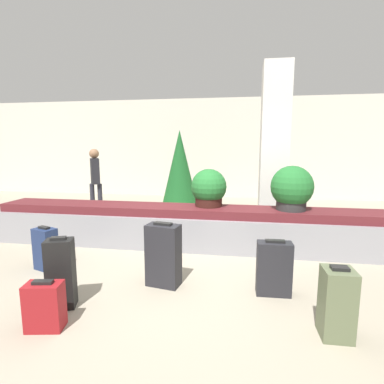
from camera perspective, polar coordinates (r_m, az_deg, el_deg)
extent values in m
plane|color=#9E937F|center=(3.99, -3.22, -16.34)|extent=(18.00, 18.00, 0.00)
cube|color=beige|center=(9.92, 4.76, 8.27)|extent=(18.00, 0.06, 3.20)
cube|color=gray|center=(5.12, 0.00, -7.31)|extent=(7.04, 0.78, 0.54)
cube|color=#5B1E23|center=(5.04, 0.00, -3.59)|extent=(6.76, 0.62, 0.14)
cube|color=silver|center=(5.94, 15.36, 7.60)|extent=(0.51, 0.51, 3.20)
cube|color=#232328|center=(3.65, 15.34, -13.87)|extent=(0.39, 0.20, 0.62)
cube|color=black|center=(3.53, 15.56, -9.01)|extent=(0.22, 0.07, 0.03)
cube|color=black|center=(3.53, -23.72, -14.06)|extent=(0.32, 0.27, 0.74)
cube|color=black|center=(3.40, -24.12, -8.05)|extent=(0.16, 0.11, 0.03)
cube|color=navy|center=(4.65, -26.11, -9.72)|extent=(0.35, 0.29, 0.58)
cube|color=black|center=(4.57, -26.37, -6.09)|extent=(0.18, 0.12, 0.03)
cube|color=#5B6647|center=(3.10, 25.88, -18.56)|extent=(0.27, 0.27, 0.63)
cube|color=black|center=(2.97, 26.32, -12.85)|extent=(0.15, 0.10, 0.03)
cube|color=maroon|center=(3.27, -26.25, -18.95)|extent=(0.36, 0.25, 0.45)
cube|color=black|center=(3.17, -26.56, -15.11)|extent=(0.19, 0.10, 0.03)
cube|color=#232328|center=(3.73, -5.46, -11.90)|extent=(0.43, 0.30, 0.76)
cube|color=black|center=(3.61, -5.56, -6.03)|extent=(0.23, 0.12, 0.03)
cylinder|color=#2D2D2D|center=(5.02, 18.34, -2.17)|extent=(0.46, 0.46, 0.19)
sphere|color=#236B2D|center=(4.97, 18.50, 0.98)|extent=(0.66, 0.66, 0.66)
cylinder|color=#381914|center=(5.07, 3.19, -1.75)|extent=(0.45, 0.45, 0.17)
sphere|color=#236B2D|center=(5.03, 3.22, 1.03)|extent=(0.60, 0.60, 0.60)
cylinder|color=#282833|center=(7.73, -18.41, -1.35)|extent=(0.11, 0.11, 0.78)
cylinder|color=#282833|center=(7.64, -17.08, -1.40)|extent=(0.11, 0.11, 0.78)
cube|color=#232328|center=(7.60, -18.00, 3.80)|extent=(0.33, 0.37, 0.62)
sphere|color=#936B4C|center=(7.58, -18.15, 6.97)|extent=(0.23, 0.23, 0.23)
cylinder|color=#4C331E|center=(8.19, -2.31, -2.47)|extent=(0.16, 0.16, 0.18)
cone|color=#195623|center=(8.05, -2.36, 4.91)|extent=(0.93, 0.93, 1.93)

